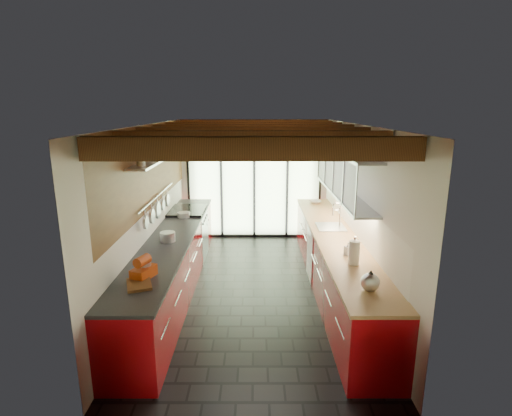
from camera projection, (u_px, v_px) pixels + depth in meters
name	position (u px, v px, depth m)	size (l,w,h in m)	color
ground	(254.00, 289.00, 6.44)	(5.50, 5.50, 0.00)	black
room_shell	(254.00, 189.00, 6.03)	(5.50, 5.50, 5.50)	silver
ceiling_beams	(254.00, 133.00, 6.20)	(3.14, 5.06, 4.90)	#593316
glass_door	(254.00, 164.00, 8.65)	(2.95, 0.10, 2.90)	#C6EAAD
left_counter	(173.00, 262.00, 6.33)	(0.68, 5.00, 0.92)	#96080D
range_stove	(188.00, 234.00, 7.73)	(0.66, 0.90, 0.97)	silver
right_counter	(334.00, 262.00, 6.33)	(0.68, 5.00, 0.92)	#96080D
sink_assembly	(332.00, 225.00, 6.59)	(0.45, 0.52, 0.43)	silver
upper_cabinets_right	(344.00, 173.00, 6.28)	(0.34, 3.00, 3.00)	silver
left_wall_fixtures	(159.00, 174.00, 6.16)	(0.28, 2.60, 0.96)	silver
stand_mixer	(144.00, 269.00, 4.63)	(0.27, 0.35, 0.28)	#BA3E0E
pot_large	(168.00, 237.00, 5.89)	(0.22, 0.22, 0.14)	silver
pot_small	(184.00, 215.00, 7.21)	(0.23, 0.23, 0.09)	silver
cutting_board	(139.00, 284.00, 4.44)	(0.26, 0.36, 0.03)	brown
kettle	(370.00, 281.00, 4.30)	(0.24, 0.27, 0.24)	silver
paper_towel	(354.00, 253.00, 5.01)	(0.17, 0.17, 0.37)	white
soap_bottle	(348.00, 249.00, 5.35)	(0.08, 0.08, 0.18)	silver
bowl	(315.00, 202.00, 8.26)	(0.23, 0.23, 0.06)	silver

